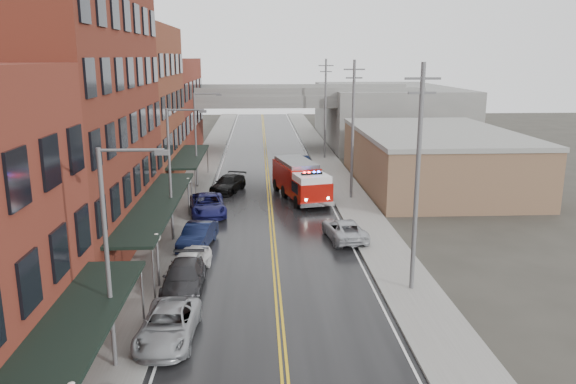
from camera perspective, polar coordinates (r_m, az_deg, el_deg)
name	(u,v)px	position (r m, az deg, el deg)	size (l,w,h in m)	color
road	(271,215)	(44.43, -1.75, -2.39)	(11.00, 160.00, 0.02)	black
sidewalk_left	(178,216)	(44.86, -11.12, -2.41)	(3.00, 160.00, 0.15)	slate
sidewalk_right	(362,213)	(45.16, 7.56, -2.16)	(3.00, 160.00, 0.15)	slate
curb_left	(199,216)	(44.66, -9.02, -2.39)	(0.30, 160.00, 0.15)	gray
curb_right	(342,214)	(44.89, 5.49, -2.20)	(0.30, 160.00, 0.15)	gray
brick_building_b	(58,110)	(37.93, -22.30, 7.68)	(9.00, 20.00, 18.00)	#5F2819
brick_building_c	(125,109)	(54.83, -16.26, 8.10)	(9.00, 15.00, 15.00)	brown
brick_building_far	(158,108)	(72.05, -13.07, 8.28)	(9.00, 20.00, 12.00)	maroon
tan_building	(433,160)	(56.21, 14.54, 3.18)	(14.00, 22.00, 5.00)	brown
right_far_block	(386,114)	(85.24, 9.88, 7.85)	(18.00, 30.00, 8.00)	slate
awning_0	(57,352)	(20.20, -22.42, -14.82)	(2.60, 16.00, 3.09)	black
awning_1	(158,203)	(37.47, -13.05, -1.07)	(2.60, 18.00, 3.09)	black
awning_2	(190,156)	(54.40, -9.96, 3.59)	(2.60, 13.00, 3.09)	black
globe_lamp_1	(157,248)	(30.87, -13.17, -5.56)	(0.44, 0.44, 3.12)	#59595B
globe_lamp_2	(188,188)	(44.19, -10.09, 0.39)	(0.44, 0.44, 3.12)	#59595B
street_lamp_0	(113,246)	(22.59, -17.38, -5.28)	(2.64, 0.22, 9.00)	#59595B
street_lamp_1	(173,167)	(37.80, -11.57, 2.55)	(2.64, 0.22, 9.00)	#59595B
street_lamp_2	(198,134)	(53.47, -9.11, 5.84)	(2.64, 0.22, 9.00)	#59595B
utility_pole_0	(417,176)	(29.48, 13.01, 1.61)	(1.80, 0.24, 12.00)	#59595B
utility_pole_1	(353,128)	(48.76, 6.60, 6.51)	(1.80, 0.24, 12.00)	#59595B
utility_pole_2	(325,107)	(68.45, 3.81, 8.59)	(1.80, 0.24, 12.00)	#59595B
overpass	(265,105)	(74.97, -2.37, 8.80)	(40.00, 10.00, 7.50)	slate
fire_truck	(301,179)	(49.21, 1.30, 1.28)	(5.10, 9.26, 3.23)	#8F0C06
parked_car_left_2	(168,325)	(25.97, -12.07, -13.10)	(2.38, 5.16, 1.43)	#979B9F
parked_car_left_3	(184,277)	(30.92, -10.52, -8.49)	(2.09, 5.14, 1.49)	#29292B
parked_car_left_4	(189,262)	(32.97, -10.04, -7.06)	(1.74, 4.32, 1.47)	silver
parked_car_left_5	(198,235)	(37.54, -9.17, -4.38)	(1.64, 4.70, 1.55)	black
parked_car_left_6	(208,205)	(44.96, -8.16, -1.29)	(2.67, 5.79, 1.61)	#15164F
parked_car_left_7	(228,184)	(52.34, -6.10, 0.83)	(2.11, 5.19, 1.51)	black
parked_car_right_0	(344,230)	(38.73, 5.75, -3.82)	(2.33, 5.05, 1.40)	#A8ABB0
parked_car_right_1	(318,193)	(48.56, 3.06, -0.08)	(2.18, 5.35, 1.55)	#232426
parked_car_right_2	(314,174)	(56.12, 2.62, 1.83)	(1.92, 4.77, 1.62)	white
parked_car_right_3	(300,162)	(62.75, 1.20, 3.07)	(1.65, 4.74, 1.56)	black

